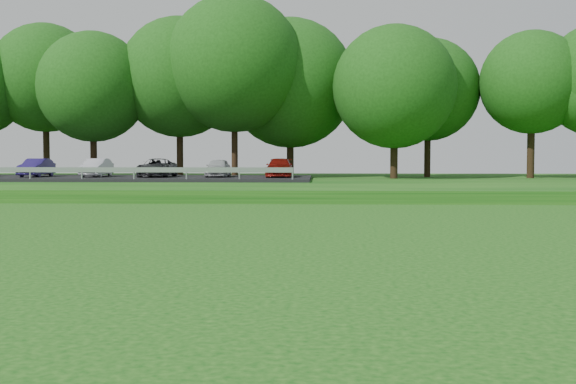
{
  "coord_description": "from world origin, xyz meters",
  "views": [
    {
      "loc": [
        -11.35,
        -13.51,
        2.25
      ],
      "look_at": [
        -12.17,
        4.66,
        1.3
      ],
      "focal_mm": 45.0,
      "sensor_mm": 36.0,
      "label": 1
    }
  ],
  "objects": [
    {
      "name": "treeline",
      "position": [
        0.0,
        38.0,
        8.1
      ],
      "size": [
        104.0,
        7.0,
        15.0
      ],
      "primitive_type": null,
      "color": "#174610",
      "rests_on": "berm"
    },
    {
      "name": "parking_lot",
      "position": [
        -23.58,
        32.82,
        1.06
      ],
      "size": [
        24.0,
        9.0,
        1.38
      ],
      "color": "black",
      "rests_on": "berm"
    },
    {
      "name": "walking_path",
      "position": [
        0.0,
        20.0,
        0.02
      ],
      "size": [
        130.0,
        1.6,
        0.04
      ],
      "primitive_type": "cube",
      "color": "gray",
      "rests_on": "ground"
    },
    {
      "name": "berm",
      "position": [
        0.0,
        34.0,
        0.3
      ],
      "size": [
        130.0,
        30.0,
        0.6
      ],
      "primitive_type": "cube",
      "color": "#0C430E",
      "rests_on": "ground"
    }
  ]
}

